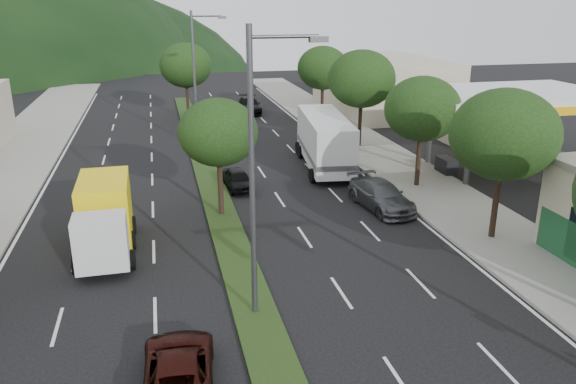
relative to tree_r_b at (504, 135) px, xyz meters
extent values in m
cube|color=gray|center=(0.50, 13.00, -4.96)|extent=(5.00, 90.00, 0.15)
cube|color=#1C3112|center=(-12.00, 16.00, -4.98)|extent=(1.60, 56.00, 0.12)
cube|color=silver|center=(7.00, 10.00, -0.04)|extent=(12.00, 8.00, 0.50)
cube|color=#E5A70C|center=(7.00, 10.00, -0.39)|extent=(12.20, 8.20, 0.50)
cylinder|color=#47494C|center=(3.00, 7.50, -2.74)|extent=(0.36, 0.36, 4.60)
cylinder|color=#47494C|center=(3.00, 12.50, -2.74)|extent=(0.36, 0.36, 4.60)
cylinder|color=#47494C|center=(11.00, 12.50, -2.74)|extent=(0.36, 0.36, 4.60)
cube|color=black|center=(3.00, 10.00, -4.49)|extent=(0.80, 1.60, 1.10)
cube|color=black|center=(11.00, 10.00, -4.49)|extent=(0.80, 1.60, 1.10)
cube|color=#BBB194|center=(7.50, 32.00, -2.44)|extent=(10.00, 16.00, 5.20)
cylinder|color=black|center=(0.00, 0.00, -2.98)|extent=(0.28, 0.28, 3.81)
ellipsoid|color=black|center=(0.00, 0.00, 0.01)|extent=(4.80, 4.80, 4.08)
cylinder|color=black|center=(0.00, 8.00, -3.09)|extent=(0.28, 0.28, 3.58)
ellipsoid|color=black|center=(0.00, 8.00, -0.28)|extent=(4.40, 4.40, 3.74)
cylinder|color=black|center=(0.00, 18.00, -2.93)|extent=(0.28, 0.28, 3.92)
ellipsoid|color=black|center=(0.00, 18.00, 0.15)|extent=(5.00, 5.00, 4.25)
cylinder|color=black|center=(0.00, 28.00, -3.04)|extent=(0.28, 0.28, 3.70)
ellipsoid|color=black|center=(0.00, 28.00, -0.13)|extent=(4.60, 4.60, 3.91)
cylinder|color=black|center=(-12.00, 6.00, -3.24)|extent=(0.28, 0.28, 3.36)
ellipsoid|color=black|center=(-12.00, 6.00, -0.60)|extent=(4.00, 4.00, 3.40)
cylinder|color=black|center=(-12.00, 32.00, -3.01)|extent=(0.28, 0.28, 3.81)
ellipsoid|color=black|center=(-12.00, 32.00, -0.02)|extent=(4.80, 4.80, 4.08)
cylinder|color=#47494C|center=(-12.00, -4.00, -0.04)|extent=(0.20, 0.20, 10.00)
cylinder|color=#47494C|center=(-10.90, -4.00, 4.56)|extent=(2.20, 0.12, 0.12)
cube|color=#47494C|center=(-9.80, -4.00, 4.46)|extent=(0.60, 0.25, 0.18)
cylinder|color=#47494C|center=(-12.00, 21.00, -0.04)|extent=(0.20, 0.20, 10.00)
cylinder|color=#47494C|center=(-10.90, 21.00, 4.56)|extent=(2.20, 0.12, 0.12)
cube|color=#47494C|center=(-9.80, 21.00, 4.46)|extent=(0.60, 0.25, 0.18)
imported|color=black|center=(-14.84, -7.52, -4.42)|extent=(2.35, 4.59, 1.24)
imported|color=black|center=(-10.50, 10.11, -4.44)|extent=(1.71, 3.61, 1.19)
imported|color=#4B4C50|center=(-3.49, 5.11, -4.31)|extent=(2.65, 5.21, 1.45)
imported|color=#52110D|center=(-9.94, 20.11, -4.33)|extent=(1.52, 4.27, 1.40)
imported|color=black|center=(-3.44, 15.11, -4.40)|extent=(2.33, 4.70, 1.28)
imported|color=#4B4B50|center=(-10.30, 25.11, -4.31)|extent=(2.29, 4.48, 1.46)
imported|color=black|center=(-5.84, 33.80, -4.29)|extent=(2.44, 5.29, 1.50)
cube|color=silver|center=(-17.46, 0.27, -3.52)|extent=(2.09, 1.55, 2.18)
cube|color=yellow|center=(-17.51, 3.77, -3.43)|extent=(2.24, 4.01, 2.93)
cube|color=black|center=(-17.50, 3.02, -4.61)|extent=(1.98, 5.52, 0.28)
cylinder|color=black|center=(-16.38, 0.69, -4.61)|extent=(0.30, 0.86, 0.85)
cylinder|color=black|center=(-18.55, 0.65, -4.61)|extent=(0.30, 0.86, 0.85)
cylinder|color=black|center=(-16.41, 2.75, -4.61)|extent=(0.30, 0.86, 0.85)
cylinder|color=black|center=(-18.58, 2.71, -4.61)|extent=(0.30, 0.86, 0.85)
cylinder|color=black|center=(-16.44, 4.62, -4.61)|extent=(0.30, 0.86, 0.85)
cylinder|color=black|center=(-18.61, 4.59, -4.61)|extent=(0.30, 0.86, 0.85)
cube|color=silver|center=(-4.18, 13.36, -3.07)|extent=(3.61, 9.30, 3.02)
cube|color=#5C5C61|center=(-4.18, 13.36, -3.83)|extent=(3.67, 9.31, 0.35)
cylinder|color=black|center=(-4.99, 17.11, -4.58)|extent=(0.46, 0.94, 0.91)
cylinder|color=black|center=(-2.49, 16.80, -4.58)|extent=(0.46, 0.94, 0.91)
cylinder|color=black|center=(-5.12, 16.03, -4.58)|extent=(0.46, 0.94, 0.91)
cylinder|color=black|center=(-2.62, 15.72, -4.58)|extent=(0.46, 0.94, 0.91)
cylinder|color=black|center=(-5.83, 10.27, -4.58)|extent=(0.46, 0.94, 0.91)
cylinder|color=black|center=(-3.33, 9.96, -4.58)|extent=(0.46, 0.94, 0.91)
camera|label=1|loc=(-14.90, -21.45, 5.61)|focal=35.00mm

